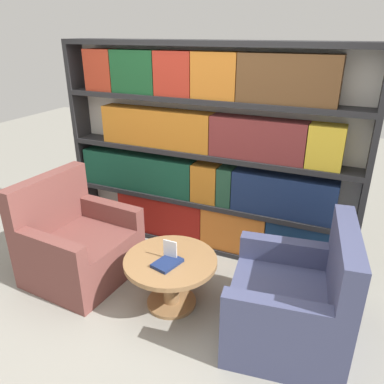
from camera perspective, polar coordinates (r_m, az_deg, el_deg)
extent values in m
plane|color=gray|center=(3.24, -7.95, -19.23)|extent=(14.00, 14.00, 0.00)
cube|color=silver|center=(3.86, 2.68, 6.41)|extent=(3.04, 0.05, 2.10)
cube|color=#262628|center=(4.51, -16.06, 8.03)|extent=(0.05, 0.30, 2.10)
cube|color=#262628|center=(3.51, 25.22, 2.32)|extent=(0.05, 0.30, 2.10)
cube|color=#262628|center=(4.18, 1.77, -7.63)|extent=(2.94, 0.30, 0.05)
cube|color=#262628|center=(3.94, 1.86, -1.39)|extent=(2.94, 0.30, 0.05)
cube|color=#262628|center=(3.75, 1.97, 5.90)|extent=(2.94, 0.30, 0.05)
cube|color=#262628|center=(3.63, 2.09, 13.83)|extent=(2.94, 0.30, 0.05)
cube|color=#262628|center=(3.58, 2.21, 21.75)|extent=(2.94, 0.30, 0.05)
cube|color=maroon|center=(4.23, -4.64, -3.50)|extent=(1.02, 0.20, 0.44)
cube|color=orange|center=(3.93, 6.40, -5.80)|extent=(0.67, 0.20, 0.44)
cube|color=navy|center=(3.82, 16.09, -7.63)|extent=(0.65, 0.20, 0.44)
cube|color=#154A36|center=(4.17, -8.14, 3.11)|extent=(1.32, 0.20, 0.40)
cube|color=orange|center=(3.82, 2.16, 1.42)|extent=(0.27, 0.20, 0.40)
cube|color=#224D37|center=(3.75, 5.24, 0.90)|extent=(0.15, 0.20, 0.40)
cube|color=navy|center=(3.63, 13.71, -0.53)|extent=(0.97, 0.20, 0.40)
cube|color=orange|center=(3.89, -5.37, 9.75)|extent=(1.21, 0.20, 0.38)
cube|color=maroon|center=(3.51, 9.96, 7.98)|extent=(0.88, 0.20, 0.38)
cube|color=gold|center=(3.42, 19.73, 6.53)|extent=(0.30, 0.20, 0.38)
cube|color=#B0361F|center=(4.14, -13.51, 17.64)|extent=(0.32, 0.20, 0.41)
cube|color=#1A5229|center=(3.91, -8.53, 17.69)|extent=(0.48, 0.20, 0.41)
cube|color=red|center=(3.70, -2.54, 17.59)|extent=(0.38, 0.20, 0.41)
cube|color=orange|center=(3.54, 3.69, 17.29)|extent=(0.43, 0.20, 0.41)
cube|color=brown|center=(3.36, 14.45, 16.33)|extent=(0.85, 0.20, 0.41)
cube|color=brown|center=(3.74, -16.36, -9.31)|extent=(0.89, 0.95, 0.43)
cube|color=brown|center=(3.75, -21.00, -1.51)|extent=(0.20, 0.90, 0.53)
cube|color=brown|center=(3.32, -20.68, -8.11)|extent=(0.70, 0.17, 0.19)
cube|color=brown|center=(3.79, -12.14, -2.99)|extent=(0.70, 0.17, 0.19)
cube|color=#42476B|center=(3.05, 13.98, -17.50)|extent=(0.95, 1.00, 0.43)
cube|color=#42476B|center=(2.80, 22.13, -10.61)|extent=(0.26, 0.90, 0.53)
cube|color=#42476B|center=(3.19, 13.66, -8.61)|extent=(0.70, 0.22, 0.19)
cube|color=#42476B|center=(2.56, 12.53, -17.59)|extent=(0.70, 0.22, 0.19)
cylinder|color=olive|center=(3.27, -3.21, -13.75)|extent=(0.14, 0.14, 0.41)
cylinder|color=olive|center=(3.39, -3.13, -16.34)|extent=(0.43, 0.43, 0.03)
cylinder|color=olive|center=(3.14, -3.30, -10.44)|extent=(0.77, 0.77, 0.04)
cube|color=black|center=(3.12, -3.31, -10.06)|extent=(0.07, 0.06, 0.01)
cube|color=white|center=(3.08, -3.35, -8.82)|extent=(0.12, 0.01, 0.17)
cube|color=navy|center=(3.06, -3.79, -10.73)|extent=(0.21, 0.27, 0.03)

